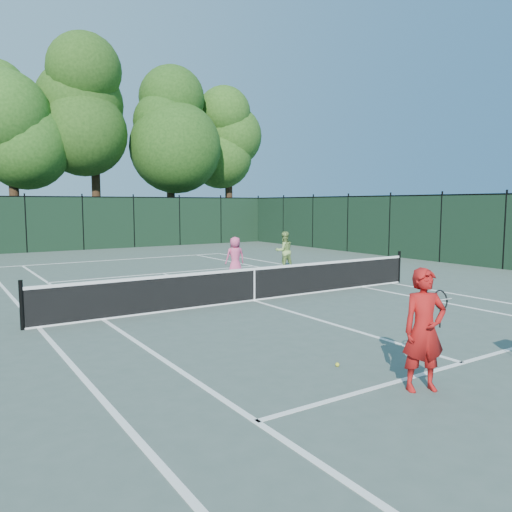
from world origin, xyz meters
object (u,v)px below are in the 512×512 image
player_pink (235,257)px  coach (424,330)px  player_green (284,251)px  loose_ball_midcourt (337,365)px

player_pink → coach: bearing=82.8°
player_pink → player_green: 2.63m
player_pink → loose_ball_midcourt: size_ratio=21.38×
coach → player_green: size_ratio=1.14×
coach → player_green: coach is taller
player_pink → player_green: (2.58, 0.51, 0.04)m
loose_ball_midcourt → coach: bearing=-77.5°
coach → player_pink: (3.43, 10.96, -0.15)m
loose_ball_midcourt → player_green: bearing=57.8°
player_green → loose_ball_midcourt: player_green is taller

